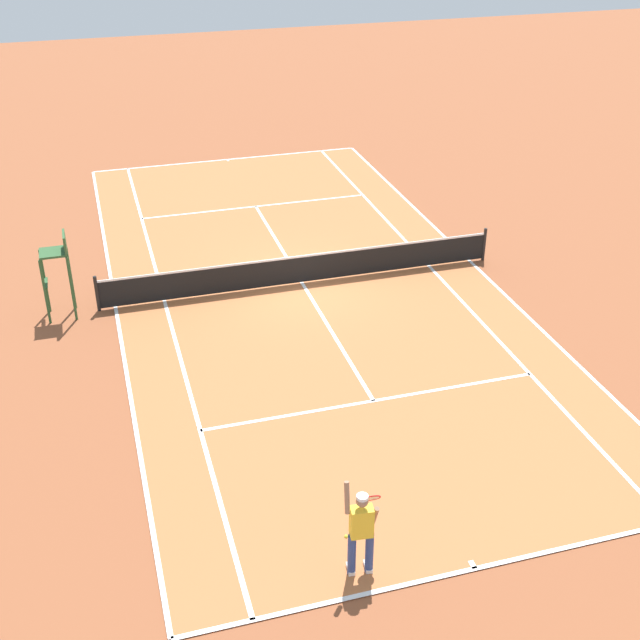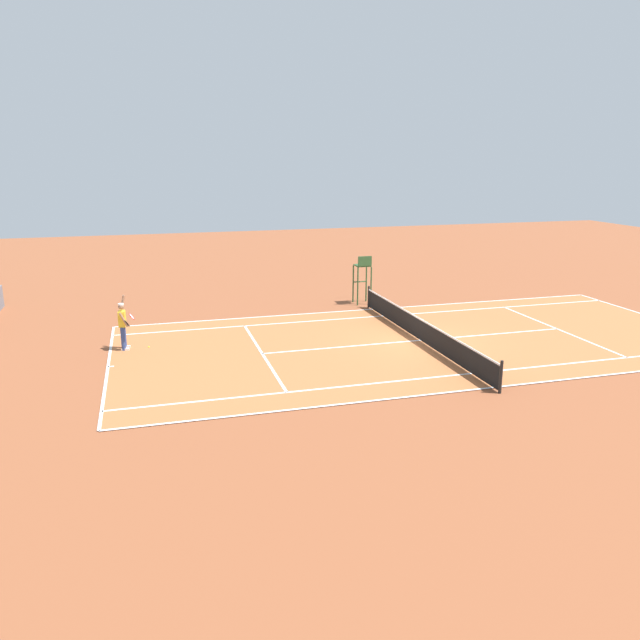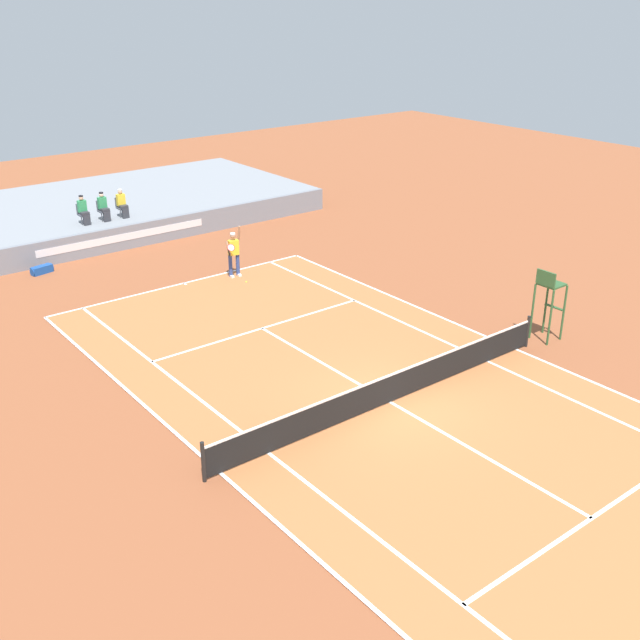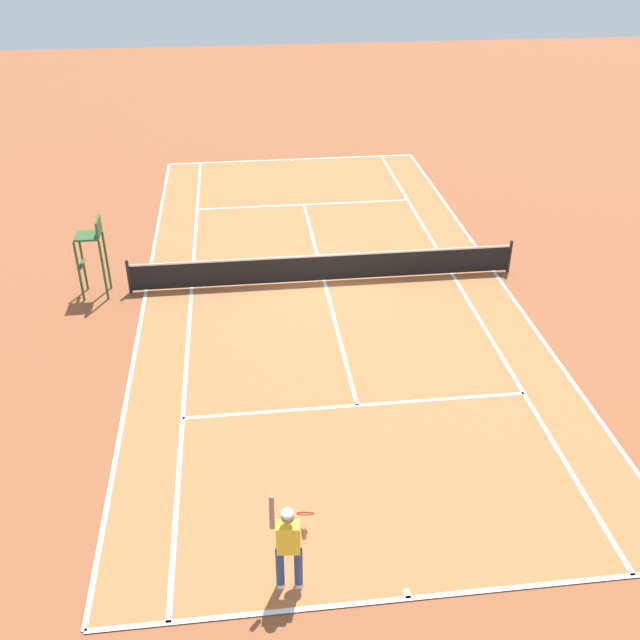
% 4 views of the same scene
% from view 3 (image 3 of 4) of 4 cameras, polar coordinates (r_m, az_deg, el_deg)
% --- Properties ---
extents(ground_plane, '(80.00, 80.00, 0.00)m').
position_cam_3_polar(ground_plane, '(21.28, 5.35, -6.26)').
color(ground_plane, brown).
extents(court, '(11.08, 23.88, 0.03)m').
position_cam_3_polar(court, '(21.28, 5.35, -6.23)').
color(court, '#B76638').
rests_on(court, ground).
extents(net, '(11.98, 0.10, 1.07)m').
position_cam_3_polar(net, '(21.03, 5.41, -5.02)').
color(net, black).
rests_on(net, ground).
extents(barrier_wall, '(22.27, 0.25, 1.07)m').
position_cam_3_polar(barrier_wall, '(34.68, -14.63, 6.02)').
color(barrier_wall, gray).
rests_on(barrier_wall, ground).
extents(bleacher_platform, '(22.27, 9.95, 1.07)m').
position_cam_3_polar(bleacher_platform, '(39.25, -17.74, 7.67)').
color(bleacher_platform, gray).
rests_on(bleacher_platform, ground).
extents(spectator_seated_0, '(0.44, 0.60, 1.26)m').
position_cam_3_polar(spectator_seated_0, '(35.17, -17.42, 7.89)').
color(spectator_seated_0, '#474C56').
rests_on(spectator_seated_0, bleacher_platform).
extents(spectator_seated_1, '(0.44, 0.60, 1.26)m').
position_cam_3_polar(spectator_seated_1, '(35.49, -16.01, 8.19)').
color(spectator_seated_1, '#474C56').
rests_on(spectator_seated_1, bleacher_platform).
extents(spectator_seated_2, '(0.44, 0.60, 1.26)m').
position_cam_3_polar(spectator_seated_2, '(35.82, -14.70, 8.47)').
color(spectator_seated_2, '#474C56').
rests_on(spectator_seated_2, bleacher_platform).
extents(tennis_player, '(0.80, 0.62, 2.08)m').
position_cam_3_polar(tennis_player, '(30.32, -6.53, 5.04)').
color(tennis_player, navy).
rests_on(tennis_player, ground).
extents(tennis_ball, '(0.07, 0.07, 0.07)m').
position_cam_3_polar(tennis_ball, '(29.92, -5.58, 2.88)').
color(tennis_ball, '#D1E533').
rests_on(tennis_ball, ground).
extents(umpire_chair, '(0.77, 0.77, 2.44)m').
position_cam_3_polar(umpire_chair, '(25.42, 16.87, 1.79)').
color(umpire_chair, '#2D562D').
rests_on(umpire_chair, ground).
extents(equipment_bag, '(0.95, 0.50, 0.32)m').
position_cam_3_polar(equipment_bag, '(32.75, -20.23, 3.58)').
color(equipment_bag, '#194799').
rests_on(equipment_bag, ground).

